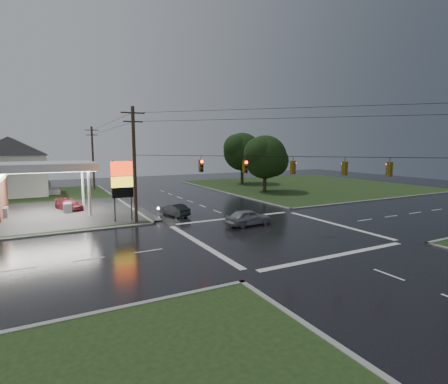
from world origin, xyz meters
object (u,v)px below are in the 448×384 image
tree_ne_far (243,152)px  car_crossing (248,217)px  house_near (12,166)px  car_pump (69,205)px  house_far (10,163)px  car_north (174,210)px  pylon_sign (122,181)px  utility_pole_n (93,157)px  tree_ne_near (266,157)px  utility_pole_nw (134,163)px

tree_ne_far → car_crossing: size_ratio=2.22×
house_near → car_crossing: (20.46, -32.43, -3.65)m
house_near → tree_ne_far: size_ratio=1.13×
house_near → car_pump: bearing=-69.2°
house_far → house_near: bearing=-85.2°
house_far → car_north: 40.83m
pylon_sign → car_pump: bearing=114.9°
house_near → car_crossing: house_near is taller
tree_ne_far → car_pump: bearing=-155.7°
house_far → utility_pole_n: bearing=-38.8°
house_far → car_north: bearing=-65.5°
pylon_sign → house_near: (-10.45, 25.50, 0.39)m
pylon_sign → car_crossing: (10.01, -6.93, -3.26)m
tree_ne_far → car_crossing: (-17.64, -30.43, -5.43)m
house_near → car_north: (15.86, -25.00, -3.76)m
tree_ne_near → car_crossing: (-14.63, -18.43, -4.81)m
car_pump → house_far: bearing=84.3°
utility_pole_nw → utility_pole_n: 28.50m
tree_ne_near → car_north: 22.69m
utility_pole_n → tree_ne_near: (23.64, -16.01, 0.09)m
utility_pole_nw → tree_ne_near: 26.74m
utility_pole_n → tree_ne_far: size_ratio=1.07×
house_far → tree_ne_near: tree_ne_near is taller
car_north → car_crossing: car_crossing is taller
pylon_sign → tree_ne_far: (27.65, 23.49, 2.17)m
car_pump → utility_pole_nw: bearing=-82.6°
house_near → house_far: bearing=94.8°
tree_ne_far → tree_ne_near: bearing=-104.1°
tree_ne_far → pylon_sign: bearing=-139.6°
pylon_sign → tree_ne_near: (24.64, 11.49, 1.55)m
pylon_sign → utility_pole_nw: utility_pole_nw is taller
house_near → car_crossing: size_ratio=2.51×
utility_pole_nw → utility_pole_n: (0.00, 28.50, -0.25)m
car_north → car_pump: car_pump is taller
pylon_sign → utility_pole_nw: (1.00, -1.00, 1.71)m
house_near → utility_pole_n: bearing=9.9°
pylon_sign → utility_pole_n: utility_pole_n is taller
car_crossing → car_north: bearing=28.1°
tree_ne_near → house_near: bearing=158.2°
car_north → tree_ne_near: bearing=-166.7°
house_near → tree_ne_near: 37.80m
house_far → car_north: house_far is taller
pylon_sign → car_north: pylon_sign is taller
pylon_sign → house_far: size_ratio=0.54×
tree_ne_near → car_crossing: size_ratio=2.04×
tree_ne_near → car_pump: size_ratio=2.01×
utility_pole_nw → tree_ne_far: (26.65, 24.49, 0.46)m
utility_pole_nw → car_pump: (-5.23, 10.12, -5.07)m
car_crossing → car_pump: bearing=38.0°
car_crossing → tree_ne_near: bearing=-42.0°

